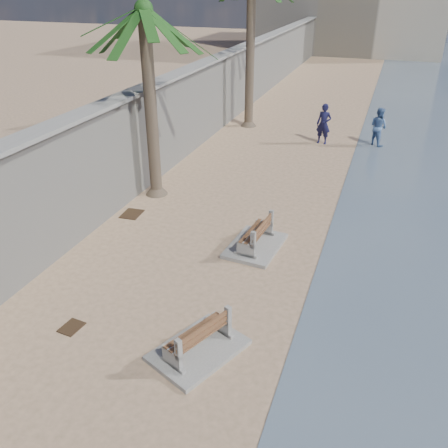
# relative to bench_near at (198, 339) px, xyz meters

# --- Properties ---
(seawall) EXTENTS (0.45, 70.00, 3.50)m
(seawall) POSITION_rel_bench_near_xyz_m (-5.38, 16.57, 1.39)
(seawall) COLOR gray
(seawall) RESTS_ON ground_plane
(wall_cap) EXTENTS (0.80, 70.00, 0.12)m
(wall_cap) POSITION_rel_bench_near_xyz_m (-5.38, 16.57, 3.19)
(wall_cap) COLOR gray
(wall_cap) RESTS_ON seawall
(bench_near) EXTENTS (2.01, 2.33, 0.82)m
(bench_near) POSITION_rel_bench_near_xyz_m (0.00, 0.00, 0.00)
(bench_near) COLOR gray
(bench_near) RESTS_ON ground_plane
(bench_far) EXTENTS (1.55, 2.13, 0.84)m
(bench_far) POSITION_rel_bench_near_xyz_m (-0.08, 4.63, 0.01)
(bench_far) COLOR gray
(bench_far) RESTS_ON ground_plane
(palm_mid) EXTENTS (5.00, 5.00, 7.11)m
(palm_mid) POSITION_rel_bench_near_xyz_m (-4.57, 7.16, 5.78)
(palm_mid) COLOR brown
(palm_mid) RESTS_ON ground_plane
(person_a) EXTENTS (0.85, 0.65, 2.15)m
(person_a) POSITION_rel_bench_near_xyz_m (0.22, 15.15, 0.72)
(person_a) COLOR #131336
(person_a) RESTS_ON ground_plane
(person_b) EXTENTS (1.19, 1.16, 1.96)m
(person_b) POSITION_rel_bench_near_xyz_m (2.67, 15.75, 0.62)
(person_b) COLOR #4E6FA2
(person_b) RESTS_ON ground_plane
(debris_c) EXTENTS (0.65, 0.79, 0.03)m
(debris_c) POSITION_rel_bench_near_xyz_m (-4.60, 5.36, -0.34)
(debris_c) COLOR #382616
(debris_c) RESTS_ON ground_plane
(debris_d) EXTENTS (0.47, 0.57, 0.03)m
(debris_d) POSITION_rel_bench_near_xyz_m (-3.03, -0.24, -0.34)
(debris_d) COLOR #382616
(debris_d) RESTS_ON ground_plane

